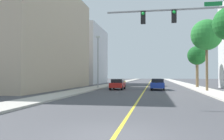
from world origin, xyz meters
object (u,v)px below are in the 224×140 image
object	(u,v)px
car_yellow	(119,82)
palm_mid	(207,35)
palm_far	(197,56)
street_lamp	(98,59)
car_black	(156,82)
traffic_signal_mast	(200,29)
car_blue	(158,84)
car_red	(118,84)

from	to	relation	value
car_yellow	palm_mid	bearing A→B (deg)	136.59
palm_far	car_yellow	xyz separation A→B (m)	(-12.78, 2.99, -4.29)
palm_mid	palm_far	size ratio (longest dim) A/B	1.33
street_lamp	car_black	bearing A→B (deg)	54.19
traffic_signal_mast	street_lamp	size ratio (longest dim) A/B	1.16
street_lamp	palm_mid	bearing A→B (deg)	-14.54
traffic_signal_mast	palm_mid	distance (m)	14.52
palm_mid	traffic_signal_mast	bearing A→B (deg)	-103.19
car_blue	car_red	bearing A→B (deg)	-174.10
palm_mid	street_lamp	bearing A→B (deg)	165.46
traffic_signal_mast	street_lamp	distance (m)	20.87
car_red	street_lamp	bearing A→B (deg)	158.96
palm_far	car_red	xyz separation A→B (m)	(-11.62, -6.49, -4.26)
traffic_signal_mast	car_blue	bearing A→B (deg)	98.29
palm_far	car_black	xyz separation A→B (m)	(-6.23, 6.44, -4.30)
street_lamp	car_black	distance (m)	14.91
car_red	car_blue	world-z (taller)	car_blue
car_yellow	car_blue	size ratio (longest dim) A/B	0.95
street_lamp	car_red	size ratio (longest dim) A/B	1.91
palm_mid	car_black	xyz separation A→B (m)	(-5.83, 15.44, -6.08)
car_black	palm_far	bearing A→B (deg)	-48.17
car_black	car_blue	world-z (taller)	car_blue
car_black	car_blue	distance (m)	12.58
palm_far	car_blue	distance (m)	9.67
street_lamp	car_yellow	world-z (taller)	street_lamp
traffic_signal_mast	car_blue	xyz separation A→B (m)	(-2.46, 16.88, -4.16)
palm_mid	car_black	size ratio (longest dim) A/B	1.98
street_lamp	palm_far	bearing A→B (deg)	19.80
street_lamp	palm_mid	distance (m)	14.97
palm_far	car_black	bearing A→B (deg)	134.05
car_blue	palm_mid	bearing A→B (deg)	-24.24
palm_mid	car_black	bearing A→B (deg)	110.68
car_black	car_blue	xyz separation A→B (m)	(0.09, -12.58, 0.05)
palm_far	car_blue	xyz separation A→B (m)	(-6.15, -6.14, -4.24)
palm_mid	car_red	xyz separation A→B (m)	(-11.21, 2.51, -6.05)
street_lamp	car_blue	size ratio (longest dim) A/B	1.63
car_red	traffic_signal_mast	bearing A→B (deg)	-64.21
car_yellow	car_red	distance (m)	9.54
traffic_signal_mast	car_red	xyz separation A→B (m)	(-7.93, 16.53, -4.18)
car_blue	car_yellow	bearing A→B (deg)	128.29
palm_far	car_red	bearing A→B (deg)	-150.82
palm_far	car_black	distance (m)	9.94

